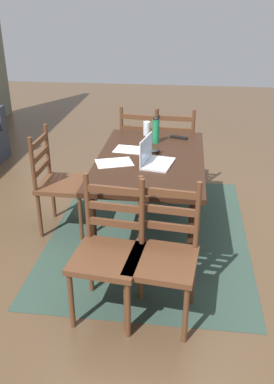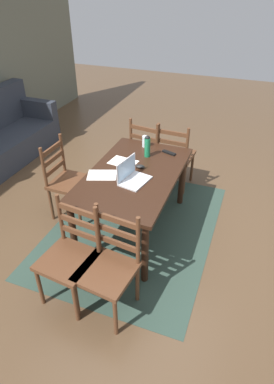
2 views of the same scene
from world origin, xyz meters
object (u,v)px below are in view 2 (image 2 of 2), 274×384
object	(u,v)px
chair_left_near	(109,268)
chair_right_far	(149,151)
tv_remote	(169,153)
drinking_glass	(145,141)
chair_far_head	(68,181)
couch	(1,137)
computer_mouse	(140,166)
chair_right_near	(175,156)
laptop	(131,175)
water_bottle	(147,146)
chair_left_far	(70,256)
dining_table	(134,181)

from	to	relation	value
chair_left_near	chair_right_far	size ratio (longest dim) A/B	1.00
tv_remote	drinking_glass	bearing A→B (deg)	-83.95
chair_far_head	tv_remote	bearing A→B (deg)	-62.31
tv_remote	couch	bearing A→B (deg)	-78.61
couch	computer_mouse	size ratio (longest dim) A/B	18.00
chair_right_near	drinking_glass	world-z (taller)	chair_right_near
chair_far_head	drinking_glass	distance (m)	1.02
laptop	water_bottle	xyz separation A→B (m)	(0.54, 0.02, 0.07)
chair_right_near	chair_right_far	size ratio (longest dim) A/B	1.00
chair_right_near	chair_left_far	distance (m)	2.13
computer_mouse	chair_left_near	bearing A→B (deg)	-177.34
tv_remote	chair_left_near	bearing A→B (deg)	17.35
drinking_glass	tv_remote	bearing A→B (deg)	-102.63
chair_right_far	drinking_glass	xyz separation A→B (m)	(-0.43, -0.09, 0.35)
chair_right_far	tv_remote	world-z (taller)	chair_right_far
laptop	chair_right_far	bearing A→B (deg)	10.38
dining_table	laptop	xyz separation A→B (m)	(-0.15, -0.03, 0.15)
chair_right_far	computer_mouse	distance (m)	1.00
dining_table	chair_left_far	xyz separation A→B (m)	(-1.05, 0.18, -0.19)
water_bottle	chair_right_far	bearing A→B (deg)	16.77
drinking_glass	computer_mouse	bearing A→B (deg)	-166.18
chair_right_far	tv_remote	bearing A→B (deg)	-140.63
chair_left_far	chair_right_far	bearing A→B (deg)	0.29
chair_right_far	chair_right_near	bearing A→B (deg)	-90.06
computer_mouse	drinking_glass	bearing A→B (deg)	8.67
chair_left_near	tv_remote	xyz separation A→B (m)	(1.60, -0.04, 0.30)
chair_left_far	chair_right_far	xyz separation A→B (m)	(2.10, 0.01, 0.00)
computer_mouse	chair_far_head	bearing A→B (deg)	93.00
chair_far_head	chair_right_near	xyz separation A→B (m)	(1.05, -1.00, 0.00)
chair_far_head	drinking_glass	world-z (taller)	chair_far_head
water_bottle	computer_mouse	world-z (taller)	water_bottle
laptop	tv_remote	bearing A→B (deg)	-15.41
chair_left_near	chair_left_far	bearing A→B (deg)	89.99
drinking_glass	chair_left_far	bearing A→B (deg)	177.29
chair_right_far	computer_mouse	world-z (taller)	chair_right_far
chair_right_near	drinking_glass	bearing A→B (deg)	147.13
couch	computer_mouse	distance (m)	2.74
dining_table	drinking_glass	size ratio (longest dim) A/B	11.31
chair_right_near	water_bottle	xyz separation A→B (m)	(-0.65, 0.17, 0.42)
chair_left_near	chair_right_near	xyz separation A→B (m)	(2.10, 0.01, 0.00)
laptop	computer_mouse	distance (m)	0.27
laptop	water_bottle	distance (m)	0.55
water_bottle	chair_left_near	bearing A→B (deg)	-173.05
chair_right_near	water_bottle	size ratio (longest dim) A/B	3.75
chair_left_far	couch	xyz separation A→B (m)	(1.96, 2.40, -0.11)
dining_table	laptop	bearing A→B (deg)	-167.66
chair_left_far	laptop	distance (m)	0.99
chair_right_far	drinking_glass	size ratio (longest dim) A/B	7.04
chair_left_near	laptop	bearing A→B (deg)	9.67
chair_left_near	tv_remote	size ratio (longest dim) A/B	5.59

